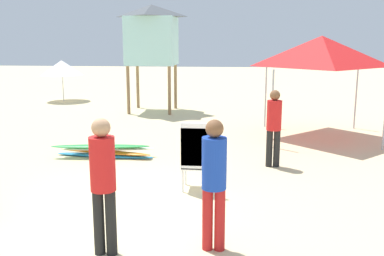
{
  "coord_description": "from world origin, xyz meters",
  "views": [
    {
      "loc": [
        2.13,
        -6.35,
        2.71
      ],
      "look_at": [
        1.21,
        2.24,
        0.97
      ],
      "focal_mm": 40.47,
      "sensor_mm": 36.0,
      "label": 1
    }
  ],
  "objects_px": {
    "surfboard_pile": "(104,151)",
    "lifeguard_near_center": "(103,177)",
    "stacked_plastic_chairs": "(195,151)",
    "lifeguard_tower": "(152,35)",
    "beach_umbrella_left": "(62,68)",
    "lifeguard_near_right": "(214,176)",
    "popup_canopy": "(321,51)",
    "lifeguard_near_left": "(274,123)",
    "traffic_cone_near": "(190,145)"
  },
  "relations": [
    {
      "from": "beach_umbrella_left",
      "to": "lifeguard_near_left",
      "type": "bearing_deg",
      "value": -47.97
    },
    {
      "from": "traffic_cone_near",
      "to": "beach_umbrella_left",
      "type": "bearing_deg",
      "value": 127.6
    },
    {
      "from": "stacked_plastic_chairs",
      "to": "lifeguard_near_center",
      "type": "xyz_separation_m",
      "value": [
        -0.9,
        -2.54,
        0.29
      ]
    },
    {
      "from": "stacked_plastic_chairs",
      "to": "lifeguard_near_left",
      "type": "bearing_deg",
      "value": 48.33
    },
    {
      "from": "surfboard_pile",
      "to": "lifeguard_near_center",
      "type": "xyz_separation_m",
      "value": [
        1.47,
        -4.63,
        0.88
      ]
    },
    {
      "from": "popup_canopy",
      "to": "beach_umbrella_left",
      "type": "relative_size",
      "value": 1.48
    },
    {
      "from": "stacked_plastic_chairs",
      "to": "lifeguard_near_center",
      "type": "height_order",
      "value": "lifeguard_near_center"
    },
    {
      "from": "surfboard_pile",
      "to": "beach_umbrella_left",
      "type": "distance_m",
      "value": 10.64
    },
    {
      "from": "stacked_plastic_chairs",
      "to": "beach_umbrella_left",
      "type": "distance_m",
      "value": 13.57
    },
    {
      "from": "stacked_plastic_chairs",
      "to": "surfboard_pile",
      "type": "xyz_separation_m",
      "value": [
        -2.37,
        2.09,
        -0.58
      ]
    },
    {
      "from": "traffic_cone_near",
      "to": "lifeguard_tower",
      "type": "bearing_deg",
      "value": 108.72
    },
    {
      "from": "surfboard_pile",
      "to": "traffic_cone_near",
      "type": "distance_m",
      "value": 2.06
    },
    {
      "from": "beach_umbrella_left",
      "to": "lifeguard_near_right",
      "type": "bearing_deg",
      "value": -60.72
    },
    {
      "from": "stacked_plastic_chairs",
      "to": "popup_canopy",
      "type": "xyz_separation_m",
      "value": [
        3.03,
        4.9,
        1.69
      ]
    },
    {
      "from": "surfboard_pile",
      "to": "lifeguard_near_center",
      "type": "height_order",
      "value": "lifeguard_near_center"
    },
    {
      "from": "popup_canopy",
      "to": "beach_umbrella_left",
      "type": "distance_m",
      "value": 12.2
    },
    {
      "from": "stacked_plastic_chairs",
      "to": "lifeguard_near_center",
      "type": "relative_size",
      "value": 0.72
    },
    {
      "from": "lifeguard_near_left",
      "to": "traffic_cone_near",
      "type": "xyz_separation_m",
      "value": [
        -1.91,
        0.82,
        -0.73
      ]
    },
    {
      "from": "lifeguard_near_center",
      "to": "lifeguard_tower",
      "type": "relative_size",
      "value": 0.44
    },
    {
      "from": "lifeguard_near_left",
      "to": "lifeguard_near_center",
      "type": "relative_size",
      "value": 0.94
    },
    {
      "from": "stacked_plastic_chairs",
      "to": "lifeguard_near_left",
      "type": "distance_m",
      "value": 2.33
    },
    {
      "from": "popup_canopy",
      "to": "lifeguard_near_center",
      "type": "bearing_deg",
      "value": -117.83
    },
    {
      "from": "surfboard_pile",
      "to": "beach_umbrella_left",
      "type": "height_order",
      "value": "beach_umbrella_left"
    },
    {
      "from": "lifeguard_near_right",
      "to": "lifeguard_tower",
      "type": "distance_m",
      "value": 11.84
    },
    {
      "from": "lifeguard_near_left",
      "to": "lifeguard_near_right",
      "type": "relative_size",
      "value": 0.96
    },
    {
      "from": "stacked_plastic_chairs",
      "to": "lifeguard_near_right",
      "type": "distance_m",
      "value": 2.33
    },
    {
      "from": "lifeguard_near_left",
      "to": "popup_canopy",
      "type": "bearing_deg",
      "value": 64.89
    },
    {
      "from": "lifeguard_near_left",
      "to": "traffic_cone_near",
      "type": "bearing_deg",
      "value": 156.72
    },
    {
      "from": "lifeguard_near_center",
      "to": "beach_umbrella_left",
      "type": "xyz_separation_m",
      "value": [
        -6.32,
        14.0,
        0.48
      ]
    },
    {
      "from": "surfboard_pile",
      "to": "lifeguard_near_left",
      "type": "relative_size",
      "value": 1.45
    },
    {
      "from": "lifeguard_near_left",
      "to": "lifeguard_near_right",
      "type": "height_order",
      "value": "lifeguard_near_right"
    },
    {
      "from": "lifeguard_near_center",
      "to": "beach_umbrella_left",
      "type": "bearing_deg",
      "value": 114.31
    },
    {
      "from": "surfboard_pile",
      "to": "lifeguard_near_center",
      "type": "relative_size",
      "value": 1.36
    },
    {
      "from": "lifeguard_tower",
      "to": "beach_umbrella_left",
      "type": "height_order",
      "value": "lifeguard_tower"
    },
    {
      "from": "lifeguard_near_center",
      "to": "stacked_plastic_chairs",
      "type": "bearing_deg",
      "value": 70.49
    },
    {
      "from": "surfboard_pile",
      "to": "traffic_cone_near",
      "type": "bearing_deg",
      "value": 12.98
    },
    {
      "from": "popup_canopy",
      "to": "traffic_cone_near",
      "type": "xyz_separation_m",
      "value": [
        -3.39,
        -2.35,
        -2.19
      ]
    },
    {
      "from": "stacked_plastic_chairs",
      "to": "lifeguard_tower",
      "type": "relative_size",
      "value": 0.32
    },
    {
      "from": "popup_canopy",
      "to": "lifeguard_near_left",
      "type": "bearing_deg",
      "value": -115.11
    },
    {
      "from": "surfboard_pile",
      "to": "popup_canopy",
      "type": "distance_m",
      "value": 6.49
    },
    {
      "from": "stacked_plastic_chairs",
      "to": "lifeguard_tower",
      "type": "xyz_separation_m",
      "value": [
        -2.55,
        9.01,
        2.2
      ]
    },
    {
      "from": "popup_canopy",
      "to": "lifeguard_tower",
      "type": "bearing_deg",
      "value": 143.65
    },
    {
      "from": "surfboard_pile",
      "to": "lifeguard_tower",
      "type": "height_order",
      "value": "lifeguard_tower"
    },
    {
      "from": "lifeguard_tower",
      "to": "surfboard_pile",
      "type": "bearing_deg",
      "value": -88.46
    },
    {
      "from": "stacked_plastic_chairs",
      "to": "surfboard_pile",
      "type": "height_order",
      "value": "stacked_plastic_chairs"
    },
    {
      "from": "lifeguard_tower",
      "to": "lifeguard_near_center",
      "type": "bearing_deg",
      "value": -81.85
    },
    {
      "from": "lifeguard_near_right",
      "to": "beach_umbrella_left",
      "type": "bearing_deg",
      "value": 119.28
    },
    {
      "from": "lifeguard_near_right",
      "to": "popup_canopy",
      "type": "xyz_separation_m",
      "value": [
        2.55,
        7.17,
        1.42
      ]
    },
    {
      "from": "surfboard_pile",
      "to": "lifeguard_near_center",
      "type": "bearing_deg",
      "value": -72.42
    },
    {
      "from": "lifeguard_near_right",
      "to": "beach_umbrella_left",
      "type": "distance_m",
      "value": 15.75
    }
  ]
}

